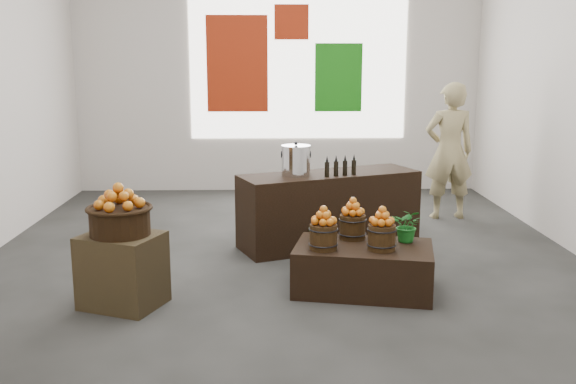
{
  "coord_description": "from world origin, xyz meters",
  "views": [
    {
      "loc": [
        -0.12,
        -6.18,
        1.95
      ],
      "look_at": [
        0.04,
        -0.4,
        0.76
      ],
      "focal_mm": 40.0,
      "sensor_mm": 36.0,
      "label": 1
    }
  ],
  "objects_px": {
    "stock_pot_left": "(296,161)",
    "display_table": "(363,268)",
    "shopper": "(449,151)",
    "wicker_basket": "(120,221)",
    "crate": "(123,270)",
    "counter": "(329,209)"
  },
  "relations": [
    {
      "from": "wicker_basket",
      "to": "display_table",
      "type": "relative_size",
      "value": 0.41
    },
    {
      "from": "crate",
      "to": "display_table",
      "type": "bearing_deg",
      "value": 8.22
    },
    {
      "from": "crate",
      "to": "shopper",
      "type": "height_order",
      "value": "shopper"
    },
    {
      "from": "stock_pot_left",
      "to": "counter",
      "type": "bearing_deg",
      "value": 21.99
    },
    {
      "from": "counter",
      "to": "stock_pot_left",
      "type": "bearing_deg",
      "value": 180.0
    },
    {
      "from": "wicker_basket",
      "to": "stock_pot_left",
      "type": "bearing_deg",
      "value": 47.0
    },
    {
      "from": "display_table",
      "to": "counter",
      "type": "distance_m",
      "value": 1.44
    },
    {
      "from": "wicker_basket",
      "to": "shopper",
      "type": "distance_m",
      "value": 4.46
    },
    {
      "from": "display_table",
      "to": "stock_pot_left",
      "type": "relative_size",
      "value": 3.91
    },
    {
      "from": "display_table",
      "to": "stock_pot_left",
      "type": "bearing_deg",
      "value": 124.43
    },
    {
      "from": "crate",
      "to": "wicker_basket",
      "type": "distance_m",
      "value": 0.4
    },
    {
      "from": "stock_pot_left",
      "to": "shopper",
      "type": "relative_size",
      "value": 0.17
    },
    {
      "from": "stock_pot_left",
      "to": "crate",
      "type": "bearing_deg",
      "value": -133.0
    },
    {
      "from": "stock_pot_left",
      "to": "display_table",
      "type": "bearing_deg",
      "value": -67.4
    },
    {
      "from": "counter",
      "to": "crate",
      "type": "bearing_deg",
      "value": -158.8
    },
    {
      "from": "wicker_basket",
      "to": "counter",
      "type": "relative_size",
      "value": 0.25
    },
    {
      "from": "wicker_basket",
      "to": "shopper",
      "type": "height_order",
      "value": "shopper"
    },
    {
      "from": "wicker_basket",
      "to": "crate",
      "type": "bearing_deg",
      "value": 0.0
    },
    {
      "from": "crate",
      "to": "counter",
      "type": "height_order",
      "value": "counter"
    },
    {
      "from": "stock_pot_left",
      "to": "shopper",
      "type": "height_order",
      "value": "shopper"
    },
    {
      "from": "stock_pot_left",
      "to": "shopper",
      "type": "xyz_separation_m",
      "value": [
        1.95,
        1.3,
        -0.08
      ]
    },
    {
      "from": "display_table",
      "to": "counter",
      "type": "relative_size",
      "value": 0.6
    }
  ]
}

